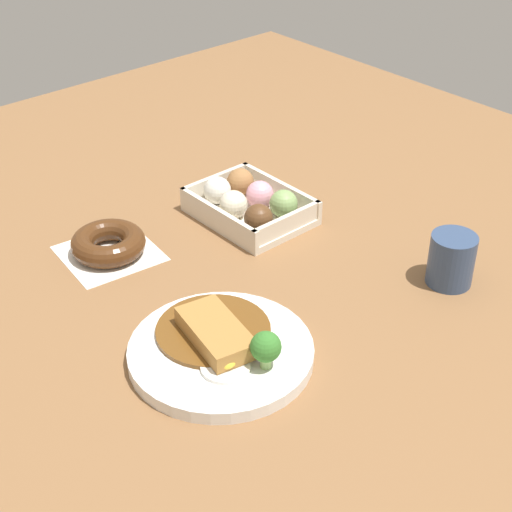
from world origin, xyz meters
name	(u,v)px	position (x,y,z in m)	size (l,w,h in m)	color
ground_plane	(236,263)	(0.00, 0.00, 0.00)	(1.60, 1.60, 0.00)	brown
curry_plate	(222,348)	(-0.15, 0.15, 0.02)	(0.24, 0.24, 0.07)	white
donut_box	(249,204)	(0.09, -0.10, 0.03)	(0.19, 0.14, 0.06)	beige
chocolate_ring_donut	(108,244)	(0.15, 0.13, 0.02)	(0.15, 0.15, 0.04)	white
coffee_mug	(451,260)	(-0.24, -0.20, 0.04)	(0.07, 0.07, 0.08)	#33476B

